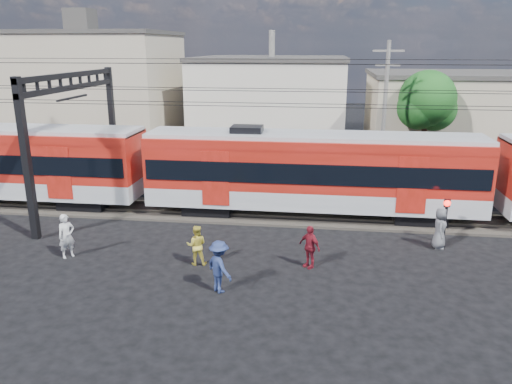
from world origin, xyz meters
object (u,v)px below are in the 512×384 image
at_px(commuter_train, 317,170).
at_px(pedestrian_c, 219,267).
at_px(crossing_signal, 446,213).
at_px(pedestrian_a, 67,236).

distance_m(commuter_train, pedestrian_c, 8.98).
bearing_deg(commuter_train, crossing_signal, -25.39).
bearing_deg(commuter_train, pedestrian_c, -110.73).
bearing_deg(pedestrian_a, crossing_signal, -35.90).
distance_m(commuter_train, crossing_signal, 6.23).
xyz_separation_m(commuter_train, crossing_signal, (5.55, -2.64, -1.04)).
distance_m(commuter_train, pedestrian_a, 11.68).
xyz_separation_m(pedestrian_c, crossing_signal, (8.69, 5.65, 0.44)).
distance_m(pedestrian_a, pedestrian_c, 6.96).
bearing_deg(pedestrian_a, commuter_train, -16.60).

